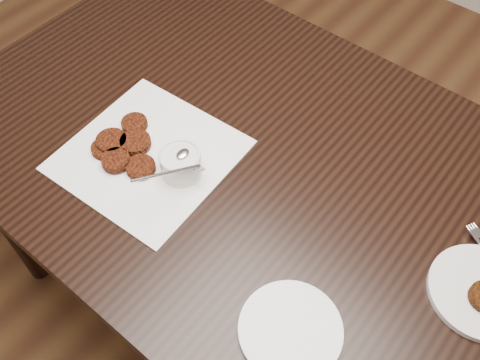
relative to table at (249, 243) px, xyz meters
The scene contains 6 objects.
floor 0.40m from the table, 64.10° to the right, with size 4.00×4.00×0.00m, color brown.
table is the anchor object (origin of this frame).
napkin 0.43m from the table, 139.74° to the right, with size 0.32×0.32×0.00m, color white.
sauce_ramekin 0.46m from the table, 121.42° to the right, with size 0.11×0.11×0.12m, color silver, non-canonical shape.
patty_cluster 0.47m from the table, 142.67° to the right, with size 0.21×0.21×0.02m, color maroon, non-canonical shape.
plate_empty 0.54m from the table, 41.64° to the right, with size 0.17×0.17×0.01m, color silver.
Camera 1 is at (0.36, -0.42, 1.61)m, focal length 39.66 mm.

